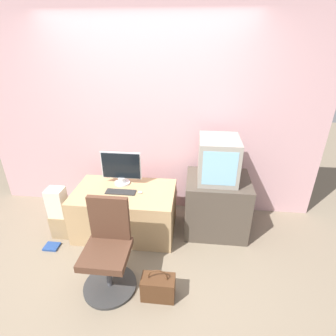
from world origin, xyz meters
TOP-DOWN VIEW (x-y plane):
  - ground_plane at (0.00, 0.00)m, footprint 12.00×12.00m
  - wall_back at (0.00, 1.32)m, footprint 4.40×0.05m
  - desk at (-0.21, 0.70)m, footprint 1.20×0.72m
  - side_stand at (0.90, 0.85)m, footprint 0.75×0.63m
  - main_monitor at (-0.27, 0.88)m, footprint 0.49×0.19m
  - keyboard at (-0.24, 0.66)m, footprint 0.35×0.11m
  - mouse at (-0.01, 0.67)m, footprint 0.05×0.03m
  - crt_tv at (0.87, 0.86)m, footprint 0.44×0.50m
  - office_chair at (-0.16, -0.12)m, footprint 0.52×0.52m
  - cardboard_box_lower at (-0.97, 0.52)m, footprint 0.21×0.19m
  - cardboard_box_upper at (-0.97, 0.52)m, footprint 0.20×0.17m
  - handbag at (0.32, -0.22)m, footprint 0.31×0.17m
  - book at (-1.01, 0.28)m, footprint 0.16×0.14m

SIDE VIEW (x-z plane):
  - ground_plane at x=0.00m, z-range 0.00..0.00m
  - book at x=-1.01m, z-range 0.00..0.02m
  - handbag at x=0.32m, z-range -0.05..0.29m
  - cardboard_box_lower at x=-0.97m, z-range 0.00..0.30m
  - desk at x=-0.21m, z-range 0.00..0.57m
  - side_stand at x=0.90m, z-range 0.00..0.72m
  - office_chair at x=-0.16m, z-range -0.07..0.85m
  - cardboard_box_upper at x=-0.97m, z-range 0.30..0.65m
  - keyboard at x=-0.24m, z-range 0.57..0.59m
  - mouse at x=-0.01m, z-range 0.57..0.60m
  - main_monitor at x=-0.27m, z-range 0.57..0.99m
  - crt_tv at x=0.87m, z-range 0.72..1.22m
  - wall_back at x=0.00m, z-range 0.00..2.60m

